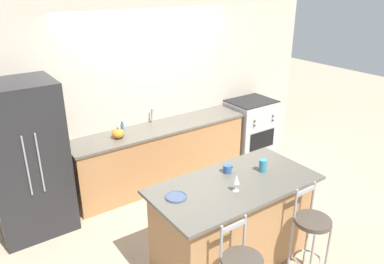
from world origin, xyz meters
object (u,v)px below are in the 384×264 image
refrigerator (27,159)px  wine_glass (236,180)px  oven_range (250,127)px  dinner_plate (176,197)px  coffee_mug (227,169)px  tumbler_cup (263,165)px  pumpkin_decoration (118,134)px  bar_stool_far (311,230)px  soap_bottle (122,128)px

refrigerator → wine_glass: refrigerator is taller
oven_range → dinner_plate: bearing=-146.1°
oven_range → dinner_plate: size_ratio=4.64×
dinner_plate → coffee_mug: coffee_mug is taller
oven_range → tumbler_cup: (-1.59, -1.86, 0.54)m
dinner_plate → pumpkin_decoration: pumpkin_decoration is taller
refrigerator → coffee_mug: refrigerator is taller
coffee_mug → pumpkin_decoration: bearing=107.1°
bar_stool_far → wine_glass: wine_glass is taller
coffee_mug → tumbler_cup: bearing=-30.5°
refrigerator → soap_bottle: bearing=7.3°
wine_glass → soap_bottle: size_ratio=1.03×
refrigerator → coffee_mug: bearing=-44.0°
refrigerator → soap_bottle: 1.30m
bar_stool_far → pumpkin_decoration: 2.68m
refrigerator → soap_bottle: (1.29, 0.16, 0.04)m
dinner_plate → wine_glass: bearing=-23.2°
oven_range → coffee_mug: size_ratio=8.04×
dinner_plate → tumbler_cup: (1.04, -0.09, 0.06)m
tumbler_cup → pumpkin_decoration: 2.02m
dinner_plate → oven_range: bearing=33.9°
bar_stool_far → dinner_plate: size_ratio=4.82×
pumpkin_decoration → tumbler_cup: bearing=-65.6°
oven_range → coffee_mug: 2.59m
dinner_plate → coffee_mug: bearing=7.9°
refrigerator → wine_glass: bearing=-52.3°
bar_stool_far → pumpkin_decoration: bearing=109.9°
refrigerator → wine_glass: size_ratio=10.83×
refrigerator → bar_stool_far: refrigerator is taller
bar_stool_far → wine_glass: 0.92m
bar_stool_far → wine_glass: size_ratio=5.90×
oven_range → pumpkin_decoration: 2.47m
soap_bottle → tumbler_cup: bearing=-70.2°
bar_stool_far → dinner_plate: (-1.11, 0.74, 0.41)m
bar_stool_far → tumbler_cup: tumbler_cup is taller
pumpkin_decoration → refrigerator: bearing=-178.4°
refrigerator → tumbler_cup: refrigerator is taller
dinner_plate → soap_bottle: bearing=80.1°
refrigerator → coffee_mug: size_ratio=15.29×
wine_glass → pumpkin_decoration: bearing=99.7°
soap_bottle → dinner_plate: bearing=-99.9°
pumpkin_decoration → soap_bottle: 0.18m
refrigerator → pumpkin_decoration: size_ratio=11.24×
dinner_plate → soap_bottle: (0.33, 1.88, 0.00)m
coffee_mug → soap_bottle: bearing=102.2°
oven_range → soap_bottle: soap_bottle is taller
tumbler_cup → soap_bottle: (-0.71, 1.97, -0.06)m
bar_stool_far → dinner_plate: 1.39m
bar_stool_far → coffee_mug: size_ratio=8.34×
refrigerator → coffee_mug: (1.67, -1.62, 0.07)m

